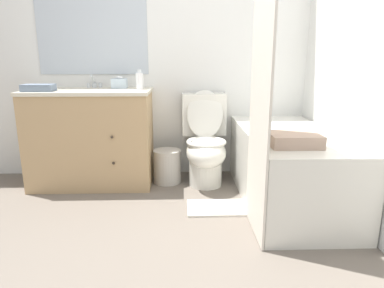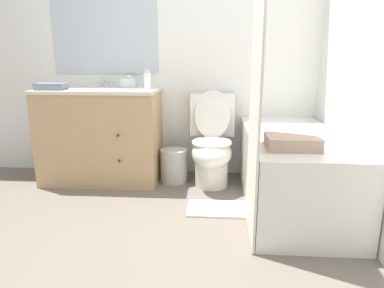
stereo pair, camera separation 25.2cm
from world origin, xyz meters
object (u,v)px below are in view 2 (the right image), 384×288
at_px(bathtub, 292,170).
at_px(hand_towel_folded, 51,86).
at_px(wastebasket, 174,166).
at_px(sink_faucet, 106,83).
at_px(tissue_box, 129,83).
at_px(toilet, 212,144).
at_px(vanity_cabinet, 102,134).
at_px(bath_towel_folded, 292,142).
at_px(bath_mat, 219,209).
at_px(soap_dispenser, 148,80).

distance_m(bathtub, hand_towel_folded, 2.15).
bearing_deg(bathtub, wastebasket, 154.91).
bearing_deg(sink_faucet, wastebasket, -17.80).
bearing_deg(tissue_box, toilet, -12.51).
bearing_deg(hand_towel_folded, bathtub, -9.24).
xyz_separation_m(bathtub, wastebasket, (-0.98, 0.46, -0.14)).
height_order(bathtub, wastebasket, bathtub).
relative_size(vanity_cabinet, wastebasket, 3.49).
relative_size(tissue_box, bath_towel_folded, 0.41).
height_order(vanity_cabinet, bath_towel_folded, vanity_cabinet).
height_order(toilet, bath_mat, toilet).
bearing_deg(vanity_cabinet, sink_faucet, 90.00).
bearing_deg(bathtub, tissue_box, 156.92).
bearing_deg(soap_dispenser, vanity_cabinet, -178.55).
bearing_deg(sink_faucet, toilet, -13.61).
bearing_deg(bath_mat, vanity_cabinet, 150.70).
bearing_deg(sink_faucet, bath_towel_folded, -35.61).
distance_m(toilet, bath_mat, 0.69).
height_order(wastebasket, hand_towel_folded, hand_towel_folded).
bearing_deg(soap_dispenser, bathtub, -21.65).
distance_m(soap_dispenser, bath_mat, 1.30).
relative_size(toilet, bathtub, 0.57).
xyz_separation_m(sink_faucet, bathtub, (1.66, -0.68, -0.61)).
height_order(sink_faucet, toilet, sink_faucet).
relative_size(wastebasket, bath_towel_folded, 0.95).
distance_m(hand_towel_folded, bath_towel_folded, 2.09).
distance_m(toilet, hand_towel_folded, 1.50).
height_order(sink_faucet, bath_towel_folded, sink_faucet).
bearing_deg(bathtub, vanity_cabinet, 164.21).
bearing_deg(hand_towel_folded, soap_dispenser, 10.26).
height_order(soap_dispenser, hand_towel_folded, soap_dispenser).
distance_m(sink_faucet, bath_towel_folded, 1.93).
xyz_separation_m(bathtub, soap_dispenser, (-1.21, 0.48, 0.65)).
relative_size(vanity_cabinet, bath_mat, 2.22).
bearing_deg(toilet, wastebasket, 174.85).
height_order(tissue_box, hand_towel_folded, tissue_box).
bearing_deg(toilet, tissue_box, 167.49).
height_order(wastebasket, tissue_box, tissue_box).
xyz_separation_m(vanity_cabinet, tissue_box, (0.25, 0.13, 0.47)).
relative_size(bathtub, tissue_box, 11.19).
distance_m(bathtub, soap_dispenser, 1.46).
bearing_deg(bath_towel_folded, bath_mat, 147.67).
distance_m(toilet, bathtub, 0.77).
relative_size(vanity_cabinet, toilet, 1.27).
bearing_deg(tissue_box, sink_faucet, 163.01).
height_order(vanity_cabinet, wastebasket, vanity_cabinet).
bearing_deg(vanity_cabinet, bath_mat, -29.30).
relative_size(wastebasket, soap_dispenser, 1.81).
xyz_separation_m(vanity_cabinet, bath_towel_folded, (1.55, -0.90, 0.17)).
bearing_deg(bath_mat, soap_dispenser, 135.98).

